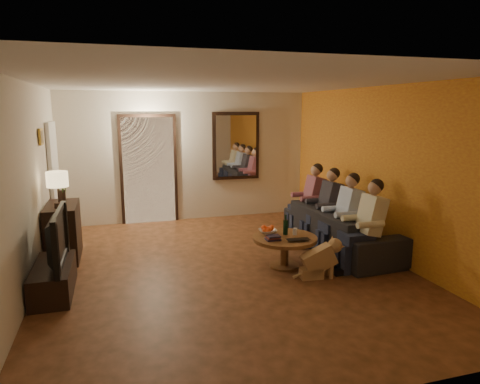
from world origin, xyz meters
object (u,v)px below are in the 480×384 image
object	(u,v)px
table_lamp	(58,189)
dog	(319,258)
person_c	(326,210)
tv	(50,238)
coffee_table	(284,252)
tv_stand	(54,279)
person_d	(310,203)
wine_bottle	(286,224)
person_b	(345,219)
person_a	(367,229)
dresser	(63,232)
laptop	(299,241)
sofa	(340,229)
bowl	(268,231)

from	to	relation	value
table_lamp	dog	xyz separation A→B (m)	(3.37, -1.58, -0.83)
person_c	dog	distance (m)	1.54
table_lamp	tv	distance (m)	1.17
tv	coffee_table	xyz separation A→B (m)	(3.09, 0.04, -0.48)
tv_stand	coffee_table	xyz separation A→B (m)	(3.09, 0.04, 0.04)
person_c	dog	world-z (taller)	person_c
person_d	coffee_table	world-z (taller)	person_d
tv	coffee_table	distance (m)	3.12
tv	wine_bottle	size ratio (longest dim) A/B	3.79
person_c	coffee_table	xyz separation A→B (m)	(-1.06, -0.77, -0.38)
tv_stand	wine_bottle	world-z (taller)	wine_bottle
tv_stand	person_b	distance (m)	4.17
person_c	dog	xyz separation A→B (m)	(-0.77, -1.29, -0.32)
tv_stand	person_c	world-z (taller)	person_c
person_a	dresser	bearing A→B (deg)	157.55
dog	tv_stand	bearing A→B (deg)	178.40
person_c	laptop	distance (m)	1.43
dresser	sofa	size ratio (longest dim) A/B	0.41
tv_stand	person_d	distance (m)	4.40
tv_stand	sofa	xyz separation A→B (m)	(4.24, 0.51, 0.16)
person_a	dog	size ratio (longest dim) A/B	2.14
person_d	wine_bottle	distance (m)	1.62
person_b	wine_bottle	distance (m)	1.01
person_c	wine_bottle	size ratio (longest dim) A/B	3.87
person_c	dog	bearing A→B (deg)	-120.99
tv	person_a	bearing A→B (deg)	-95.38
coffee_table	bowl	distance (m)	0.38
person_d	person_a	bearing A→B (deg)	-90.00
tv	tv_stand	bearing A→B (deg)	0.00
tv	sofa	xyz separation A→B (m)	(4.24, 0.51, -0.37)
tv_stand	sofa	size ratio (longest dim) A/B	0.48
coffee_table	dog	bearing A→B (deg)	-61.33
coffee_table	bowl	size ratio (longest dim) A/B	3.59
table_lamp	tv_stand	distance (m)	1.44
table_lamp	dog	bearing A→B (deg)	-25.14
tv_stand	coffee_table	distance (m)	3.09
person_a	coffee_table	xyz separation A→B (m)	(-1.06, 0.43, -0.38)
person_c	wine_bottle	distance (m)	1.21
tv_stand	wine_bottle	size ratio (longest dim) A/B	3.59
table_lamp	person_c	bearing A→B (deg)	-4.04
person_d	bowl	world-z (taller)	person_d
person_d	table_lamp	bearing A→B (deg)	-175.76
tv	bowl	size ratio (longest dim) A/B	4.53
person_d	wine_bottle	bearing A→B (deg)	-128.44
person_d	dresser	bearing A→B (deg)	-178.80
person_d	dog	size ratio (longest dim) A/B	2.14
person_c	person_a	bearing A→B (deg)	-90.00
dog	laptop	size ratio (longest dim) A/B	1.70
dog	bowl	size ratio (longest dim) A/B	2.16
bowl	laptop	world-z (taller)	bowl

